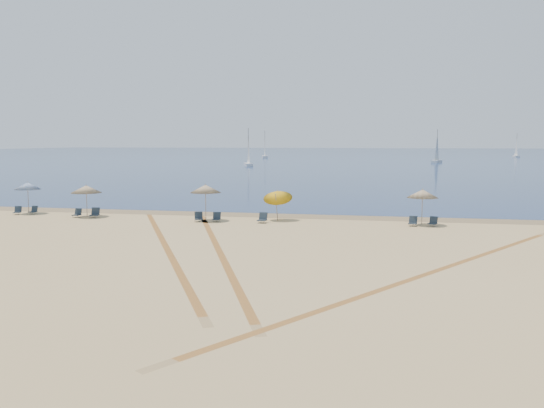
{
  "coord_description": "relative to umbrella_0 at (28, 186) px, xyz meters",
  "views": [
    {
      "loc": [
        7.63,
        -18.06,
        5.59
      ],
      "look_at": [
        0.0,
        20.0,
        1.3
      ],
      "focal_mm": 37.91,
      "sensor_mm": 36.0,
      "label": 1
    }
  ],
  "objects": [
    {
      "name": "ground",
      "position": [
        19.47,
        -21.37,
        -2.13
      ],
      "size": [
        160.0,
        160.0,
        0.0
      ],
      "primitive_type": "plane",
      "color": "tan",
      "rests_on": "ground"
    },
    {
      "name": "chair_0",
      "position": [
        -0.46,
        -0.71,
        -1.86
      ],
      "size": [
        0.67,
        0.73,
        0.62
      ],
      "rotation": [
        0.0,
        0.0,
        0.3
      ],
      "color": "#1A232C",
      "rests_on": "ground"
    },
    {
      "name": "chair_5",
      "position": [
        15.57,
        -1.49,
        -1.85
      ],
      "size": [
        0.61,
        0.69,
        0.65
      ],
      "rotation": [
        0.0,
        0.0,
        0.12
      ],
      "color": "#1A232C",
      "rests_on": "ground"
    },
    {
      "name": "sailboat_2",
      "position": [
        39.56,
        113.38,
        0.44
      ],
      "size": [
        3.25,
        5.86,
        8.49
      ],
      "rotation": [
        0.0,
        0.0,
        -0.34
      ],
      "color": "white",
      "rests_on": "ocean"
    },
    {
      "name": "ocean",
      "position": [
        19.47,
        203.63,
        -2.12
      ],
      "size": [
        500.0,
        500.0,
        0.0
      ],
      "primitive_type": "plane",
      "color": "#0C2151",
      "rests_on": "ground"
    },
    {
      "name": "umbrella_3",
      "position": [
        19.6,
        -0.02,
        -0.31
      ],
      "size": [
        2.05,
        2.1,
        2.49
      ],
      "color": "gray",
      "rests_on": "ground"
    },
    {
      "name": "chair_3",
      "position": [
        6.22,
        -1.2,
        -1.82
      ],
      "size": [
        0.7,
        0.78,
        0.72
      ],
      "rotation": [
        0.0,
        0.0,
        0.16
      ],
      "color": "#1A232C",
      "rests_on": "ground"
    },
    {
      "name": "chair_1",
      "position": [
        0.56,
        -0.22,
        -1.86
      ],
      "size": [
        0.55,
        0.63,
        0.61
      ],
      "rotation": [
        0.0,
        0.0,
        -0.07
      ],
      "color": "#1A232C",
      "rests_on": "ground"
    },
    {
      "name": "sailboat_3",
      "position": [
        -12.65,
        146.85,
        0.57
      ],
      "size": [
        3.04,
        6.18,
        8.92
      ],
      "rotation": [
        0.0,
        0.0,
        0.26
      ],
      "color": "white",
      "rests_on": "ocean"
    },
    {
      "name": "tire_tracks",
      "position": [
        20.88,
        -11.84,
        -2.13
      ],
      "size": [
        52.36,
        43.26,
        0.0
      ],
      "color": "tan",
      "rests_on": "ground"
    },
    {
      "name": "chair_7",
      "position": [
        28.85,
        -0.91,
        -1.85
      ],
      "size": [
        0.63,
        0.71,
        0.64
      ],
      "rotation": [
        0.0,
        0.0,
        -0.18
      ],
      "color": "#1A232C",
      "rests_on": "ground"
    },
    {
      "name": "umbrella_0",
      "position": [
        0.0,
        0.0,
        0.0
      ],
      "size": [
        1.99,
        1.99,
        2.47
      ],
      "color": "gray",
      "rests_on": "ground"
    },
    {
      "name": "umbrella_2",
      "position": [
        14.65,
        -1.06,
        0.11
      ],
      "size": [
        2.17,
        2.17,
        2.58
      ],
      "color": "gray",
      "rests_on": "ground"
    },
    {
      "name": "chair_4",
      "position": [
        14.34,
        -1.71,
        -1.84
      ],
      "size": [
        0.76,
        0.81,
        0.67
      ],
      "rotation": [
        0.0,
        0.0,
        0.39
      ],
      "color": "#1A232C",
      "rests_on": "ground"
    },
    {
      "name": "chair_6",
      "position": [
        18.82,
        -1.42,
        -1.82
      ],
      "size": [
        0.65,
        0.74,
        0.7
      ],
      "rotation": [
        0.0,
        0.0,
        -0.11
      ],
      "color": "#1A232C",
      "rests_on": "ground"
    },
    {
      "name": "sailboat_1",
      "position": [
        70.22,
        169.41,
        0.32
      ],
      "size": [
        1.42,
        5.44,
        8.09
      ],
      "rotation": [
        0.0,
        0.0,
        0.01
      ],
      "color": "white",
      "rests_on": "ocean"
    },
    {
      "name": "sailboat_0",
      "position": [
        -3.2,
        85.08,
        0.41
      ],
      "size": [
        3.3,
        5.79,
        8.4
      ],
      "rotation": [
        0.0,
        0.0,
        0.35
      ],
      "color": "white",
      "rests_on": "ocean"
    },
    {
      "name": "umbrella_1",
      "position": [
        5.38,
        -0.83,
        -0.09
      ],
      "size": [
        2.25,
        2.25,
        2.38
      ],
      "color": "gray",
      "rests_on": "ground"
    },
    {
      "name": "chair_8",
      "position": [
        30.15,
        -0.69,
        -1.86
      ],
      "size": [
        0.7,
        0.75,
        0.62
      ],
      "rotation": [
        0.0,
        0.0,
        -0.38
      ],
      "color": "#1A232C",
      "rests_on": "ground"
    },
    {
      "name": "chair_2",
      "position": [
        4.85,
        -1.27,
        -1.85
      ],
      "size": [
        0.55,
        0.64,
        0.64
      ],
      "rotation": [
        0.0,
        0.0,
        -0.05
      ],
      "color": "#1A232C",
      "rests_on": "ground"
    },
    {
      "name": "umbrella_4",
      "position": [
        29.46,
        -0.3,
        -0.04
      ],
      "size": [
        2.07,
        2.07,
        2.43
      ],
      "color": "gray",
      "rests_on": "ground"
    },
    {
      "name": "wet_sand",
      "position": [
        19.47,
        2.63,
        -2.13
      ],
      "size": [
        500.0,
        500.0,
        0.0
      ],
      "primitive_type": "plane",
      "color": "olive",
      "rests_on": "ground"
    }
  ]
}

